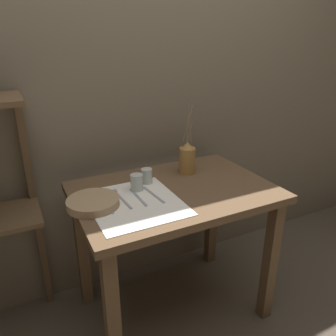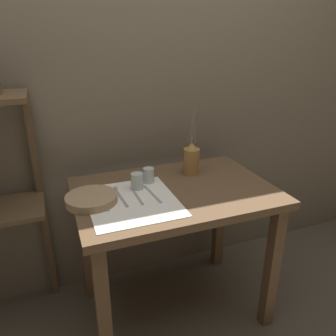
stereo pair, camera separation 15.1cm
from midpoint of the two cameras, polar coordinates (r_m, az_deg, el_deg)
name	(u,v)px [view 1 (the left image)]	position (r m, az deg, el deg)	size (l,w,h in m)	color
ground_plane	(173,306)	(2.12, -1.32, -23.03)	(12.00, 12.00, 0.00)	brown
stone_wall_back	(138,92)	(1.95, -7.50, 12.92)	(7.00, 0.06, 2.40)	#6B5E4C
wooden_table	(174,211)	(1.72, -1.50, -7.55)	(1.00, 0.68, 0.78)	brown
linen_cloth	(135,203)	(1.54, -8.60, -6.07)	(0.41, 0.46, 0.00)	white
pitcher_with_flowers	(187,158)	(1.83, 1.01, 1.67)	(0.09, 0.09, 0.40)	olive
wooden_bowl	(93,203)	(1.55, -15.67, -5.91)	(0.24, 0.24, 0.04)	#9E7F5B
glass_tumbler_near	(137,182)	(1.65, -8.12, -2.54)	(0.06, 0.06, 0.08)	#B7C1BC
glass_tumbler_far	(147,176)	(1.72, -6.25, -1.43)	(0.06, 0.06, 0.08)	#B7C1BC
spoon_outer	(106,198)	(1.60, -13.49, -5.12)	(0.04, 0.21, 0.02)	#939399
spoon_inner	(118,195)	(1.62, -11.36, -4.62)	(0.03, 0.21, 0.02)	#939399
knife_center	(138,197)	(1.58, -7.95, -5.10)	(0.01, 0.20, 0.00)	#939399
fork_outer	(154,195)	(1.60, -5.22, -4.71)	(0.03, 0.20, 0.00)	#939399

